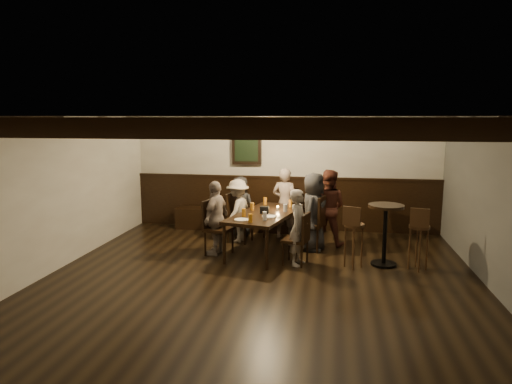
% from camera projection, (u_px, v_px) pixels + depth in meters
% --- Properties ---
extents(room, '(7.00, 7.00, 7.00)m').
position_uv_depth(room, '(262.00, 188.00, 8.57)').
color(room, black).
rests_on(room, ground).
extents(dining_table, '(1.27, 2.06, 0.72)m').
position_uv_depth(dining_table, '(266.00, 216.00, 8.08)').
color(dining_table, black).
rests_on(dining_table, floor).
extents(chair_left_near, '(0.52, 0.52, 0.95)m').
position_uv_depth(chair_left_near, '(239.00, 227.00, 8.82)').
color(chair_left_near, black).
rests_on(chair_left_near, floor).
extents(chair_left_far, '(0.53, 0.53, 0.96)m').
position_uv_depth(chair_left_far, '(218.00, 238.00, 8.00)').
color(chair_left_far, black).
rests_on(chair_left_far, floor).
extents(chair_right_near, '(0.54, 0.54, 0.99)m').
position_uv_depth(chair_right_near, '(311.00, 233.00, 8.28)').
color(chair_right_near, black).
rests_on(chair_right_near, floor).
extents(chair_right_far, '(0.47, 0.47, 0.86)m').
position_uv_depth(chair_right_far, '(296.00, 249.00, 7.46)').
color(chair_right_far, black).
rests_on(chair_right_far, floor).
extents(person_bench_left, '(0.66, 0.51, 1.21)m').
position_uv_depth(person_bench_left, '(240.00, 206.00, 9.25)').
color(person_bench_left, '#262528').
rests_on(person_bench_left, floor).
extents(person_bench_centre, '(0.58, 0.44, 1.41)m').
position_uv_depth(person_bench_centre, '(285.00, 203.00, 9.03)').
color(person_bench_centre, gray).
rests_on(person_bench_centre, floor).
extents(person_bench_right, '(0.80, 0.68, 1.43)m').
position_uv_depth(person_bench_right, '(328.00, 207.00, 8.55)').
color(person_bench_right, '#58291E').
rests_on(person_bench_right, floor).
extents(person_left_near, '(0.62, 0.87, 1.22)m').
position_uv_depth(person_left_near, '(238.00, 211.00, 8.78)').
color(person_left_near, '#A29689').
rests_on(person_left_near, floor).
extents(person_left_far, '(0.48, 0.82, 1.31)m').
position_uv_depth(person_left_far, '(216.00, 218.00, 7.95)').
color(person_left_far, gray).
rests_on(person_left_far, floor).
extents(person_right_near, '(0.59, 0.77, 1.41)m').
position_uv_depth(person_right_near, '(313.00, 212.00, 8.20)').
color(person_right_near, '#262628').
rests_on(person_right_near, floor).
extents(person_right_far, '(0.39, 0.51, 1.25)m').
position_uv_depth(person_right_far, '(298.00, 227.00, 7.39)').
color(person_right_far, gray).
rests_on(person_right_far, floor).
extents(pint_a, '(0.07, 0.07, 0.14)m').
position_uv_depth(pint_a, '(265.00, 201.00, 8.80)').
color(pint_a, '#BF7219').
rests_on(pint_a, dining_table).
extents(pint_b, '(0.07, 0.07, 0.14)m').
position_uv_depth(pint_b, '(290.00, 203.00, 8.56)').
color(pint_b, '#BF7219').
rests_on(pint_b, dining_table).
extents(pint_c, '(0.07, 0.07, 0.14)m').
position_uv_depth(pint_c, '(252.00, 207.00, 8.26)').
color(pint_c, '#BF7219').
rests_on(pint_c, dining_table).
extents(pint_d, '(0.07, 0.07, 0.14)m').
position_uv_depth(pint_d, '(285.00, 208.00, 8.13)').
color(pint_d, silver).
rests_on(pint_d, dining_table).
extents(pint_e, '(0.07, 0.07, 0.14)m').
position_uv_depth(pint_e, '(244.00, 213.00, 7.73)').
color(pint_e, '#BF7219').
rests_on(pint_e, dining_table).
extents(pint_f, '(0.07, 0.07, 0.14)m').
position_uv_depth(pint_f, '(265.00, 216.00, 7.48)').
color(pint_f, silver).
rests_on(pint_f, dining_table).
extents(pint_g, '(0.07, 0.07, 0.14)m').
position_uv_depth(pint_g, '(250.00, 218.00, 7.31)').
color(pint_g, '#BF7219').
rests_on(pint_g, dining_table).
extents(plate_near, '(0.24, 0.24, 0.01)m').
position_uv_depth(plate_near, '(242.00, 220.00, 7.49)').
color(plate_near, white).
rests_on(plate_near, dining_table).
extents(plate_far, '(0.24, 0.24, 0.01)m').
position_uv_depth(plate_far, '(269.00, 216.00, 7.73)').
color(plate_far, white).
rests_on(plate_far, dining_table).
extents(condiment_caddy, '(0.15, 0.10, 0.12)m').
position_uv_depth(condiment_caddy, '(264.00, 210.00, 8.01)').
color(condiment_caddy, black).
rests_on(condiment_caddy, dining_table).
extents(candle, '(0.05, 0.05, 0.05)m').
position_uv_depth(candle, '(278.00, 209.00, 8.29)').
color(candle, beige).
rests_on(candle, dining_table).
extents(high_top_table, '(0.57, 0.57, 1.01)m').
position_uv_depth(high_top_table, '(385.00, 226.00, 7.35)').
color(high_top_table, black).
rests_on(high_top_table, floor).
extents(bar_stool_left, '(0.35, 0.36, 1.02)m').
position_uv_depth(bar_stool_left, '(353.00, 245.00, 7.28)').
color(bar_stool_left, '#372111').
rests_on(bar_stool_left, floor).
extents(bar_stool_right, '(0.33, 0.35, 1.02)m').
position_uv_depth(bar_stool_right, '(418.00, 247.00, 7.16)').
color(bar_stool_right, '#372111').
rests_on(bar_stool_right, floor).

